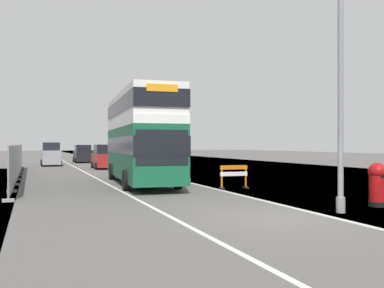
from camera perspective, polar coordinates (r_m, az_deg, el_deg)
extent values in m
cube|color=#565451|center=(12.92, 11.73, -10.02)|extent=(140.00, 280.00, 0.10)
cube|color=#B2AFA8|center=(13.80, 17.23, -9.18)|extent=(0.24, 196.00, 0.01)
cube|color=silver|center=(11.61, -0.85, -10.93)|extent=(0.16, 168.00, 0.01)
cube|color=#145638|center=(23.60, -7.02, -1.17)|extent=(3.32, 11.29, 2.74)
cube|color=white|center=(23.62, -7.02, 2.64)|extent=(3.32, 11.29, 0.40)
cube|color=white|center=(23.68, -7.02, 4.88)|extent=(3.29, 11.17, 1.45)
cube|color=black|center=(23.60, -7.02, -0.17)|extent=(3.35, 11.40, 0.88)
cube|color=black|center=(23.68, -7.02, 4.88)|extent=(3.34, 11.34, 0.80)
cube|color=black|center=(18.12, -4.04, -0.43)|extent=(2.30, 0.23, 1.51)
cube|color=orange|center=(18.28, -4.04, 7.60)|extent=(1.38, 0.16, 0.32)
cube|color=#145638|center=(23.66, -7.02, -4.05)|extent=(3.35, 11.40, 0.36)
cylinder|color=black|center=(20.07, -8.89, -4.86)|extent=(0.37, 1.02, 1.00)
cylinder|color=black|center=(20.56, -1.93, -4.74)|extent=(0.37, 1.02, 1.00)
cylinder|color=black|center=(26.52, -10.81, -3.68)|extent=(0.37, 1.02, 1.00)
cylinder|color=black|center=(26.89, -5.48, -3.63)|extent=(0.37, 1.02, 1.00)
cylinder|color=gray|center=(14.39, 19.47, 8.09)|extent=(0.18, 0.18, 8.45)
cylinder|color=gray|center=(14.38, 19.48, -7.79)|extent=(0.29, 0.29, 0.50)
cylinder|color=black|center=(16.30, 23.80, -7.43)|extent=(0.61, 0.61, 0.18)
cylinder|color=#AD0F0F|center=(16.23, 23.80, -5.28)|extent=(0.56, 0.56, 1.05)
sphere|color=#AD0F0F|center=(16.19, 23.80, -3.42)|extent=(0.63, 0.63, 0.63)
cube|color=black|center=(16.00, 24.54, -3.97)|extent=(0.22, 0.03, 0.07)
cube|color=orange|center=(20.79, 5.67, -3.17)|extent=(1.44, 0.13, 0.20)
cube|color=white|center=(20.81, 5.67, -4.05)|extent=(1.44, 0.13, 0.20)
cube|color=orange|center=(20.57, 4.03, -4.67)|extent=(0.07, 0.07, 1.05)
cube|color=black|center=(20.61, 4.03, -6.02)|extent=(0.16, 0.44, 0.08)
cube|color=orange|center=(21.10, 7.27, -4.55)|extent=(0.07, 0.07, 1.05)
cube|color=black|center=(21.15, 7.27, -5.86)|extent=(0.16, 0.44, 0.08)
cube|color=#A8AAAD|center=(19.11, -23.39, -3.33)|extent=(0.04, 3.26, 2.08)
cube|color=#A8AAAD|center=(22.50, -23.02, -2.83)|extent=(0.04, 3.26, 2.08)
cube|color=#A8AAAD|center=(25.90, -22.75, -2.46)|extent=(0.04, 3.26, 2.08)
cube|color=#A8AAAD|center=(29.29, -22.54, -2.18)|extent=(0.04, 3.26, 2.08)
cube|color=#A8AAAD|center=(32.69, -22.38, -1.96)|extent=(0.04, 3.26, 2.08)
cube|color=#A8AAAD|center=(36.09, -22.24, -1.77)|extent=(0.04, 3.26, 2.08)
cube|color=#A8AAAD|center=(39.48, -22.13, -1.62)|extent=(0.04, 3.26, 2.08)
cylinder|color=#939699|center=(17.41, -23.63, -3.66)|extent=(0.06, 0.06, 2.18)
cube|color=gray|center=(17.51, -23.63, -7.02)|extent=(0.44, 0.20, 0.12)
cylinder|color=#939699|center=(20.80, -23.19, -3.06)|extent=(0.06, 0.06, 2.18)
cube|color=gray|center=(20.88, -23.19, -5.88)|extent=(0.44, 0.20, 0.12)
cylinder|color=#939699|center=(24.20, -22.88, -2.64)|extent=(0.06, 0.06, 2.18)
cube|color=gray|center=(24.27, -22.88, -5.06)|extent=(0.44, 0.20, 0.12)
cylinder|color=#939699|center=(27.59, -22.64, -2.31)|extent=(0.06, 0.06, 2.18)
cube|color=gray|center=(27.65, -22.64, -4.44)|extent=(0.44, 0.20, 0.12)
cylinder|color=#939699|center=(30.99, -22.45, -2.06)|extent=(0.06, 0.06, 2.18)
cube|color=gray|center=(31.04, -22.46, -3.96)|extent=(0.44, 0.20, 0.12)
cylinder|color=#939699|center=(34.39, -22.31, -1.86)|extent=(0.06, 0.06, 2.18)
cube|color=gray|center=(34.43, -22.31, -3.57)|extent=(0.44, 0.20, 0.12)
cylinder|color=#939699|center=(37.78, -22.18, -1.69)|extent=(0.06, 0.06, 2.18)
cube|color=gray|center=(37.83, -22.18, -3.25)|extent=(0.44, 0.20, 0.12)
cylinder|color=#939699|center=(41.18, -22.08, -1.56)|extent=(0.06, 0.06, 2.18)
cube|color=gray|center=(41.22, -22.08, -2.98)|extent=(0.44, 0.20, 0.12)
cube|color=maroon|center=(38.43, -11.70, -2.16)|extent=(1.89, 3.97, 1.16)
cube|color=black|center=(38.40, -11.70, -0.68)|extent=(1.74, 2.18, 0.81)
cylinder|color=black|center=(39.82, -10.64, -2.74)|extent=(0.20, 0.60, 0.60)
cylinder|color=black|center=(39.52, -13.33, -2.76)|extent=(0.20, 0.60, 0.60)
cylinder|color=black|center=(37.40, -9.96, -2.92)|extent=(0.20, 0.60, 0.60)
cylinder|color=black|center=(37.09, -12.83, -2.95)|extent=(0.20, 0.60, 0.60)
cube|color=gray|center=(45.24, -18.56, -1.69)|extent=(1.75, 4.51, 1.38)
cube|color=black|center=(45.22, -18.56, -0.31)|extent=(1.61, 2.48, 0.80)
cylinder|color=black|center=(46.70, -17.56, -2.34)|extent=(0.20, 0.60, 0.60)
cylinder|color=black|center=(46.63, -19.70, -2.35)|extent=(0.20, 0.60, 0.60)
cylinder|color=black|center=(43.91, -17.34, -2.49)|extent=(0.20, 0.60, 0.60)
cylinder|color=black|center=(43.84, -19.62, -2.49)|extent=(0.20, 0.60, 0.60)
cube|color=black|center=(51.82, -14.57, -1.55)|extent=(1.85, 4.21, 1.25)
cube|color=black|center=(51.80, -14.57, -0.49)|extent=(1.70, 2.32, 0.67)
cylinder|color=black|center=(53.24, -13.74, -2.06)|extent=(0.20, 0.60, 0.60)
cylinder|color=black|center=(53.04, -15.72, -2.06)|extent=(0.20, 0.60, 0.60)
cylinder|color=black|center=(50.65, -13.37, -2.16)|extent=(0.20, 0.60, 0.60)
cylinder|color=black|center=(50.44, -15.45, -2.17)|extent=(0.20, 0.60, 0.60)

